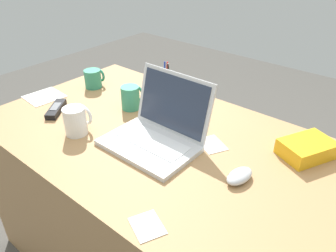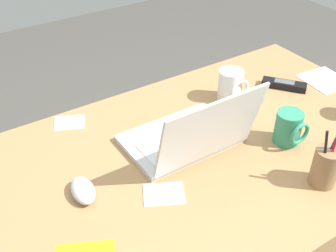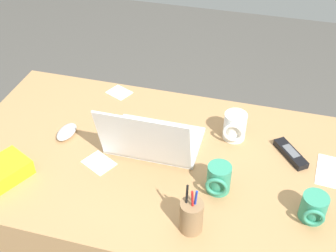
# 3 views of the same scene
# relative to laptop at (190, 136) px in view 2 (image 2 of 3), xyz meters

# --- Properties ---
(desk) EXTENTS (1.45, 0.84, 0.75)m
(desk) POSITION_rel_laptop_xyz_m (-0.01, 0.03, -0.42)
(desk) COLOR #A87C4F
(desk) RESTS_ON ground
(laptop) EXTENTS (0.34, 0.29, 0.24)m
(laptop) POSITION_rel_laptop_xyz_m (0.00, 0.00, 0.00)
(laptop) COLOR silver
(laptop) RESTS_ON desk
(computer_mouse) EXTENTS (0.07, 0.11, 0.03)m
(computer_mouse) POSITION_rel_laptop_xyz_m (0.34, 0.01, -0.03)
(computer_mouse) COLOR silver
(computer_mouse) RESTS_ON desk
(coffee_mug_tall) EXTENTS (0.08, 0.10, 0.11)m
(coffee_mug_tall) POSITION_rel_laptop_xyz_m (-0.28, -0.15, 0.01)
(coffee_mug_tall) COLOR white
(coffee_mug_tall) RESTS_ON desk
(coffee_mug_spare) EXTENTS (0.08, 0.09, 0.10)m
(coffee_mug_spare) POSITION_rel_laptop_xyz_m (-0.27, 0.13, 0.00)
(coffee_mug_spare) COLOR #338C6B
(coffee_mug_spare) RESTS_ON desk
(cordless_phone) EXTENTS (0.13, 0.15, 0.03)m
(cordless_phone) POSITION_rel_laptop_xyz_m (-0.50, -0.10, -0.04)
(cordless_phone) COLOR black
(cordless_phone) RESTS_ON desk
(pen_holder) EXTENTS (0.07, 0.07, 0.17)m
(pen_holder) POSITION_rel_laptop_xyz_m (-0.22, 0.31, 0.01)
(pen_holder) COLOR olive
(pen_holder) RESTS_ON desk
(paper_note_near_laptop) EXTENTS (0.12, 0.11, 0.00)m
(paper_note_near_laptop) POSITION_rel_laptop_xyz_m (0.25, -0.32, -0.05)
(paper_note_near_laptop) COLOR white
(paper_note_near_laptop) RESTS_ON desk
(paper_note_left) EXTENTS (0.13, 0.12, 0.00)m
(paper_note_left) POSITION_rel_laptop_xyz_m (0.16, 0.12, -0.05)
(paper_note_left) COLOR white
(paper_note_left) RESTS_ON desk
(paper_note_right) EXTENTS (0.17, 0.17, 0.00)m
(paper_note_right) POSITION_rel_laptop_xyz_m (-0.67, -0.05, -0.05)
(paper_note_right) COLOR white
(paper_note_right) RESTS_ON desk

